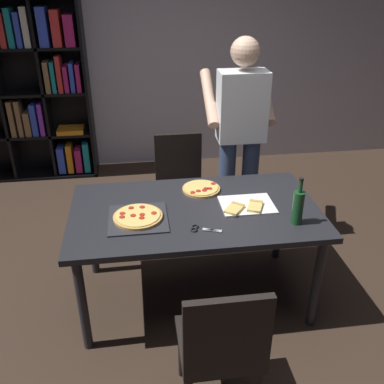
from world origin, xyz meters
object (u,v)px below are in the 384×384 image
chair_far_side (180,179)px  pepperoni_pizza_on_tray (138,217)px  wine_bottle (298,206)px  chair_near_camera (222,344)px  dining_table (195,218)px  bookshelf (31,89)px  second_pizza_plain (201,189)px  person_serving_pizza (240,133)px  kitchen_scissors (201,229)px

chair_far_side → pepperoni_pizza_on_tray: (-0.38, -1.04, 0.25)m
chair_far_side → pepperoni_pizza_on_tray: bearing=-110.2°
wine_bottle → chair_near_camera: bearing=-131.3°
dining_table → pepperoni_pizza_on_tray: pepperoni_pizza_on_tray is taller
bookshelf → wine_bottle: bookshelf is taller
dining_table → second_pizza_plain: size_ratio=6.06×
person_serving_pizza → kitchen_scissors: person_serving_pizza is taller
chair_near_camera → wine_bottle: bearing=48.7°
dining_table → bookshelf: bookshelf is taller
chair_near_camera → kitchen_scissors: (-0.00, 0.70, 0.24)m
wine_bottle → person_serving_pizza: bearing=97.7°
person_serving_pizza → pepperoni_pizza_on_tray: 1.21m
bookshelf → person_serving_pizza: (1.94, -1.64, -0.01)m
bookshelf → second_pizza_plain: 2.64m
dining_table → wine_bottle: 0.69m
chair_far_side → kitchen_scissors: chair_far_side is taller
chair_near_camera → wine_bottle: (0.61, 0.70, 0.36)m
dining_table → pepperoni_pizza_on_tray: (-0.38, -0.08, 0.09)m
person_serving_pizza → pepperoni_pizza_on_tray: person_serving_pizza is taller
bookshelf → second_pizza_plain: bookshelf is taller
chair_near_camera → person_serving_pizza: person_serving_pizza is taller
person_serving_pizza → kitchen_scissors: (-0.48, -1.00, -0.24)m
chair_far_side → dining_table: bearing=-90.0°
dining_table → bookshelf: bearing=121.6°
chair_near_camera → chair_far_side: same height
person_serving_pizza → pepperoni_pizza_on_tray: size_ratio=4.63×
chair_near_camera → kitchen_scissors: 0.74m
wine_bottle → second_pizza_plain: (-0.53, 0.53, -0.11)m
dining_table → kitchen_scissors: 0.27m
dining_table → pepperoni_pizza_on_tray: bearing=-167.9°
chair_near_camera → pepperoni_pizza_on_tray: (-0.38, 0.88, 0.25)m
chair_near_camera → chair_far_side: 1.92m
dining_table → wine_bottle: (0.61, -0.26, 0.19)m
bookshelf → kitchen_scissors: bearing=-61.0°
dining_table → person_serving_pizza: size_ratio=0.95×
dining_table → pepperoni_pizza_on_tray: size_ratio=4.41×
kitchen_scissors → chair_far_side: bearing=90.0°
person_serving_pizza → pepperoni_pizza_on_tray: (-0.86, -0.82, -0.23)m
person_serving_pizza → chair_far_side: bearing=155.2°
chair_far_side → pepperoni_pizza_on_tray: 1.14m
bookshelf → pepperoni_pizza_on_tray: (1.08, -2.46, -0.25)m
pepperoni_pizza_on_tray → second_pizza_plain: (0.47, 0.35, -0.00)m
person_serving_pizza → second_pizza_plain: person_serving_pizza is taller
second_pizza_plain → pepperoni_pizza_on_tray: bearing=-143.5°
chair_near_camera → second_pizza_plain: (0.08, 1.22, 0.25)m
person_serving_pizza → kitchen_scissors: bearing=-115.5°
chair_near_camera → wine_bottle: 0.99m
wine_bottle → second_pizza_plain: 0.75m
chair_far_side → bookshelf: (-1.46, 1.42, 0.50)m
person_serving_pizza → kitchen_scissors: 1.13m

